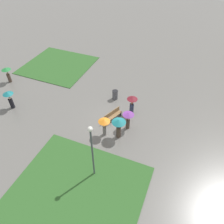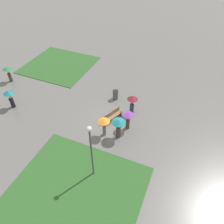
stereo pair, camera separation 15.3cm
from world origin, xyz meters
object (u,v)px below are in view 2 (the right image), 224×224
at_px(park_bench, 113,115).
at_px(crowd_person_teal, 118,125).
at_px(crowd_person_orange, 104,123).
at_px(crowd_person_maroon, 132,103).
at_px(crowd_person_purple, 128,117).
at_px(lone_walker_mid_plaza, 8,72).
at_px(lone_walker_far_path, 10,96).
at_px(trash_bin, 115,95).
at_px(lamp_post, 91,146).

relative_size(park_bench, crowd_person_teal, 1.00).
bearing_deg(crowd_person_orange, park_bench, -11.01).
xyz_separation_m(crowd_person_maroon, crowd_person_teal, (-3.21, 0.05, 0.11)).
distance_m(park_bench, crowd_person_purple, 1.89).
distance_m(crowd_person_maroon, lone_walker_mid_plaza, 14.29).
bearing_deg(lone_walker_far_path, crowd_person_purple, -176.99).
bearing_deg(lone_walker_mid_plaza, crowd_person_teal, 83.06).
distance_m(crowd_person_maroon, crowd_person_purple, 1.96).
height_order(trash_bin, crowd_person_purple, crowd_person_purple).
bearing_deg(crowd_person_orange, lone_walker_mid_plaza, 62.41).
distance_m(park_bench, lone_walker_far_path, 9.87).
bearing_deg(trash_bin, crowd_person_maroon, -123.16).
bearing_deg(crowd_person_orange, crowd_person_purple, -59.24).
distance_m(crowd_person_purple, crowd_person_teal, 1.34).
relative_size(crowd_person_maroon, crowd_person_teal, 1.00).
distance_m(lamp_post, lone_walker_mid_plaza, 15.70).
height_order(park_bench, crowd_person_maroon, crowd_person_maroon).
relative_size(park_bench, lamp_post, 0.41).
distance_m(crowd_person_orange, crowd_person_purple, 2.15).
bearing_deg(crowd_person_orange, lone_walker_far_path, 77.41).
distance_m(crowd_person_teal, lone_walker_mid_plaza, 14.55).
xyz_separation_m(park_bench, crowd_person_teal, (-1.78, -1.27, 0.95)).
xyz_separation_m(trash_bin, crowd_person_purple, (-3.40, -2.56, 0.80)).
bearing_deg(crowd_person_purple, crowd_person_teal, 158.32).
distance_m(crowd_person_purple, lone_walker_far_path, 11.35).
bearing_deg(crowd_person_purple, trash_bin, 31.21).
distance_m(park_bench, lamp_post, 6.40).
relative_size(crowd_person_teal, lone_walker_mid_plaza, 1.12).
relative_size(lone_walker_far_path, lone_walker_mid_plaza, 1.07).
relative_size(lamp_post, crowd_person_purple, 2.68).
bearing_deg(crowd_person_teal, crowd_person_maroon, -147.94).
relative_size(park_bench, lone_walker_mid_plaza, 1.12).
relative_size(crowd_person_orange, crowd_person_purple, 0.97).
height_order(crowd_person_orange, crowd_person_teal, crowd_person_teal).
bearing_deg(lone_walker_far_path, crowd_person_maroon, -167.17).
height_order(crowd_person_orange, lone_walker_far_path, lone_walker_far_path).
distance_m(trash_bin, crowd_person_teal, 5.26).
relative_size(park_bench, lone_walker_far_path, 1.04).
bearing_deg(park_bench, crowd_person_maroon, -20.73).
xyz_separation_m(trash_bin, crowd_person_maroon, (-1.47, -2.25, 0.83)).
height_order(trash_bin, crowd_person_orange, crowd_person_orange).
distance_m(lamp_post, crowd_person_purple, 5.61).
bearing_deg(crowd_person_teal, crowd_person_orange, -45.89).
xyz_separation_m(crowd_person_purple, lone_walker_mid_plaza, (1.74, 14.60, -0.07)).
bearing_deg(crowd_person_purple, lamp_post, 167.03).
height_order(crowd_person_teal, lone_walker_mid_plaza, crowd_person_teal).
height_order(park_bench, crowd_person_teal, crowd_person_teal).
bearing_deg(lone_walker_far_path, lone_walker_mid_plaza, -50.89).
bearing_deg(trash_bin, lone_walker_mid_plaza, 97.89).
bearing_deg(crowd_person_orange, crowd_person_teal, -92.55).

